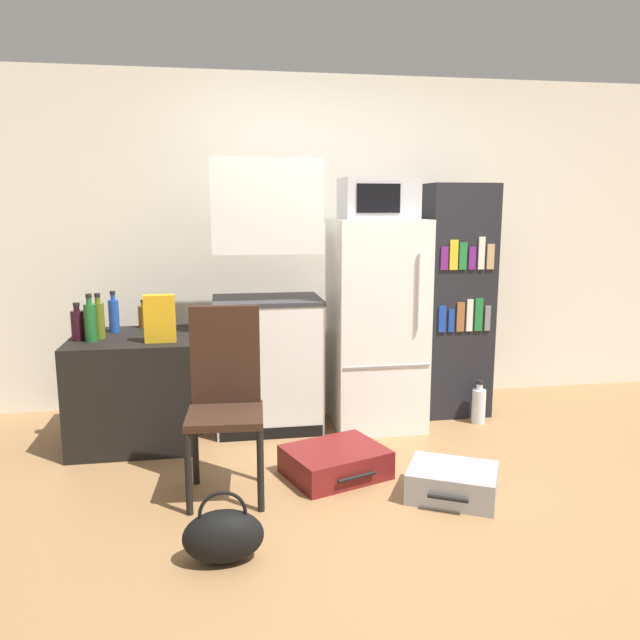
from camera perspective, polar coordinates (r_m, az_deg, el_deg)
The scene contains 19 objects.
ground_plane at distance 3.45m, azimuth 8.07°, elevation -16.52°, with size 24.00×24.00×0.00m, color olive.
wall_back at distance 5.07m, azimuth 3.80°, elevation 7.14°, with size 6.40×0.10×2.55m.
side_table at distance 4.36m, azimuth -16.62°, elevation -6.04°, with size 0.78×0.75×0.71m.
kitchen_hutch at distance 4.34m, azimuth -4.87°, elevation 1.06°, with size 0.74×0.53×1.86m.
refrigerator at distance 4.44m, azimuth 5.13°, elevation -0.34°, with size 0.62×0.64×1.47m.
microwave at distance 4.37m, azimuth 5.32°, elevation 10.99°, with size 0.50×0.38×0.28m.
bookshelf at distance 4.75m, azimuth 12.35°, elevation 1.68°, with size 0.49×0.36×1.72m.
bottle_clear_short at distance 4.34m, azimuth -13.80°, elevation 0.10°, with size 0.08×0.08×0.22m.
bottle_wine_dark at distance 4.25m, azimuth -21.28°, elevation -0.39°, with size 0.08×0.08×0.24m.
bottle_amber_beer at distance 4.55m, azimuth -15.75°, elevation 0.37°, with size 0.09×0.09×0.20m.
bottle_blue_soda at distance 4.43m, azimuth -18.33°, elevation 0.44°, with size 0.07×0.07×0.28m.
bottle_olive_oil at distance 4.25m, azimuth -19.57°, elevation 0.04°, with size 0.07×0.07×0.30m.
bottle_green_tall at distance 4.17m, azimuth -20.27°, elevation -0.13°, with size 0.07×0.07×0.30m.
cereal_box at distance 4.02m, azimuth -14.44°, elevation 0.13°, with size 0.19×0.07×0.30m.
chair at distance 3.44m, azimuth -8.65°, elevation -6.08°, with size 0.43×0.43×1.02m.
suitcase_large_flat at distance 3.56m, azimuth 12.01°, elevation -14.33°, with size 0.58×0.54×0.17m.
suitcase_small_flat at distance 3.74m, azimuth 1.41°, elevation -12.84°, with size 0.66×0.59×0.17m.
handbag at distance 2.94m, azimuth -8.83°, elevation -18.89°, with size 0.36×0.20×0.33m.
water_bottle_front at distance 4.71m, azimuth 14.31°, elevation -7.54°, with size 0.10×0.10×0.32m.
Camera 1 is at (-0.96, -2.93, 1.55)m, focal length 35.00 mm.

